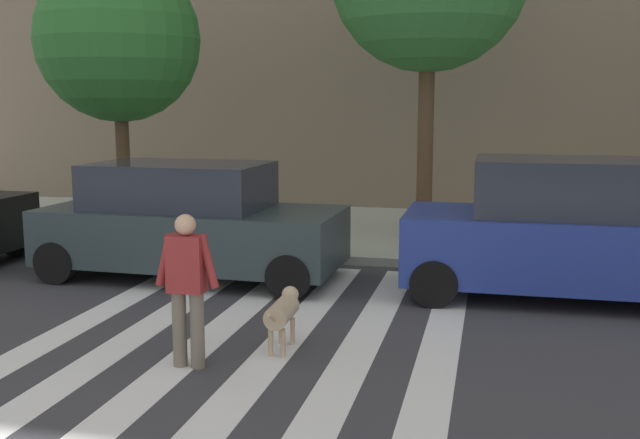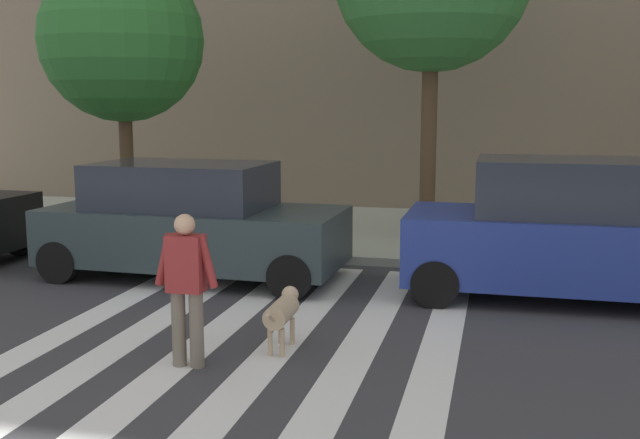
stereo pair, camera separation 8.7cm
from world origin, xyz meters
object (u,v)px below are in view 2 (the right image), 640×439
object	(u,v)px
dog_on_leash	(283,311)
pedestrian_dog_walker	(186,281)
street_tree_nearest	(122,41)
parked_car_behind_first	(191,222)
parked_car_third_in_line	(573,234)

from	to	relation	value
dog_on_leash	pedestrian_dog_walker	bearing A→B (deg)	-136.10
street_tree_nearest	pedestrian_dog_walker	world-z (taller)	street_tree_nearest
pedestrian_dog_walker	parked_car_behind_first	bearing A→B (deg)	112.87
parked_car_third_in_line	pedestrian_dog_walker	distance (m)	5.64
pedestrian_dog_walker	parked_car_third_in_line	bearing A→B (deg)	42.27
parked_car_third_in_line	dog_on_leash	distance (m)	4.54
pedestrian_dog_walker	dog_on_leash	bearing A→B (deg)	43.90
parked_car_third_in_line	pedestrian_dog_walker	xyz separation A→B (m)	(-4.17, -3.79, -0.02)
parked_car_behind_first	pedestrian_dog_walker	distance (m)	4.12
street_tree_nearest	pedestrian_dog_walker	distance (m)	8.16
dog_on_leash	street_tree_nearest	bearing A→B (deg)	131.06
parked_car_behind_first	dog_on_leash	bearing A→B (deg)	-51.32
parked_car_behind_first	pedestrian_dog_walker	size ratio (longest dim) A/B	2.90
parked_car_third_in_line	pedestrian_dog_walker	world-z (taller)	parked_car_third_in_line
parked_car_behind_first	pedestrian_dog_walker	bearing A→B (deg)	-67.13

